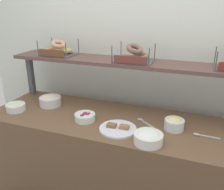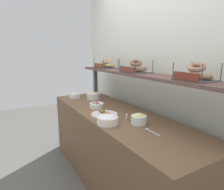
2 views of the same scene
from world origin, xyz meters
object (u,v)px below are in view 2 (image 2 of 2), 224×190
bowl_scallion_spread (75,95)px  bowl_beet_salad (96,105)px  serving_spoon_near_plate (127,116)px  bagel_basket_everything (196,75)px  bowl_egg_salad (139,119)px  bagel_basket_sesame (106,65)px  bagel_basket_poppy (135,68)px  serving_spoon_by_edge (150,131)px  bowl_potato_salad (94,95)px  bowl_cream_cheese (108,120)px  serving_plate_white (104,114)px

bowl_scallion_spread → bowl_beet_salad: bearing=3.6°
serving_spoon_near_plate → bagel_basket_everything: (0.60, 0.24, 0.47)m
bowl_egg_salad → bagel_basket_sesame: bagel_basket_sesame is taller
bowl_beet_salad → bagel_basket_poppy: 0.63m
serving_spoon_by_edge → bowl_potato_salad: bearing=175.8°
serving_spoon_by_edge → bowl_cream_cheese: bearing=-147.3°
bowl_cream_cheese → bagel_basket_sesame: (-0.98, 0.51, 0.43)m
serving_plate_white → bagel_basket_poppy: bagel_basket_poppy is taller
bowl_cream_cheese → serving_spoon_near_plate: (-0.10, 0.28, -0.04)m
serving_plate_white → bowl_beet_salad: bearing=170.1°
bowl_scallion_spread → serving_spoon_by_edge: bearing=4.0°
serving_plate_white → serving_spoon_by_edge: bearing=11.4°
bagel_basket_sesame → bagel_basket_everything: 1.48m
bagel_basket_poppy → bagel_basket_everything: bearing=1.9°
bowl_beet_salad → serving_spoon_near_plate: size_ratio=1.08×
bagel_basket_poppy → bagel_basket_sesame: bearing=178.5°
serving_spoon_near_plate → bagel_basket_poppy: bearing=126.3°
bowl_beet_salad → bowl_potato_salad: bearing=159.3°
bowl_cream_cheese → bowl_potato_salad: size_ratio=1.01×
bowl_cream_cheese → bagel_basket_poppy: bagel_basket_poppy is taller
bowl_cream_cheese → bagel_basket_everything: bearing=46.2°
bowl_potato_salad → bagel_basket_poppy: size_ratio=0.63×
bowl_beet_salad → bagel_basket_sesame: size_ratio=0.55×
bowl_cream_cheese → serving_plate_white: (-0.25, 0.10, -0.03)m
bowl_egg_salad → bagel_basket_sesame: size_ratio=0.48×
bowl_egg_salad → serving_plate_white: 0.42m
bowl_cream_cheese → serving_spoon_near_plate: bearing=109.5°
bowl_potato_salad → bagel_basket_sesame: size_ratio=0.65×
bowl_beet_salad → bagel_basket_sesame: 0.72m
bowl_beet_salad → bagel_basket_poppy: bagel_basket_poppy is taller
bowl_egg_salad → bowl_scallion_spread: bowl_egg_salad is taller
bowl_egg_salad → serving_spoon_near_plate: 0.25m
bowl_scallion_spread → bagel_basket_everything: 1.80m
bowl_egg_salad → bowl_scallion_spread: 1.35m
bowl_scallion_spread → bowl_cream_cheese: bearing=-5.2°
bowl_beet_salad → serving_spoon_near_plate: 0.47m
bowl_beet_salad → bagel_basket_poppy: bearing=49.8°
serving_spoon_by_edge → bagel_basket_everything: 0.58m
bowl_potato_salad → bagel_basket_everything: bagel_basket_everything is taller
bowl_scallion_spread → bagel_basket_everything: size_ratio=0.60×
bowl_scallion_spread → serving_spoon_by_edge: (1.54, 0.11, -0.03)m
bowl_beet_salad → bowl_egg_salad: (0.69, 0.10, 0.02)m
serving_spoon_by_edge → bagel_basket_poppy: size_ratio=0.59×
bagel_basket_everything → serving_spoon_near_plate: bearing=-158.3°
bowl_egg_salad → serving_spoon_near_plate: (-0.24, 0.03, -0.04)m
bowl_scallion_spread → bagel_basket_sesame: bagel_basket_sesame is taller
serving_plate_white → serving_spoon_near_plate: 0.24m
serving_spoon_by_edge → bagel_basket_poppy: (-0.60, 0.28, 0.47)m
bowl_egg_salad → bagel_basket_sesame: 1.23m
bowl_potato_salad → serving_spoon_by_edge: (1.32, -0.10, -0.04)m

